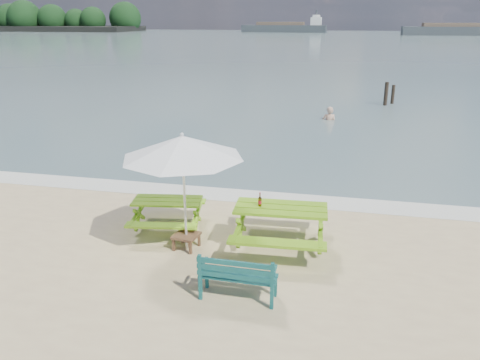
% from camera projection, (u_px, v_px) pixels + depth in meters
% --- Properties ---
extents(sea, '(300.00, 300.00, 0.00)m').
position_uv_depth(sea, '(334.00, 42.00, 86.03)').
color(sea, slate).
rests_on(sea, ground).
extents(foam_strip, '(22.00, 0.90, 0.01)m').
position_uv_depth(foam_strip, '(243.00, 196.00, 11.86)').
color(foam_strip, silver).
rests_on(foam_strip, ground).
extents(island_headland, '(90.00, 22.00, 7.60)m').
position_uv_depth(island_headland, '(8.00, 21.00, 157.90)').
color(island_headland, black).
rests_on(island_headland, ground).
extents(picnic_table_left, '(1.65, 1.79, 0.68)m').
position_uv_depth(picnic_table_left, '(168.00, 215.00, 9.91)').
color(picnic_table_left, '#7BB71B').
rests_on(picnic_table_left, ground).
extents(picnic_table_right, '(1.87, 2.06, 0.85)m').
position_uv_depth(picnic_table_right, '(280.00, 228.00, 9.13)').
color(picnic_table_right, '#6A9E17').
rests_on(picnic_table_right, ground).
extents(park_bench, '(1.25, 0.44, 0.76)m').
position_uv_depth(park_bench, '(238.00, 285.00, 7.50)').
color(park_bench, '#104646').
rests_on(park_bench, ground).
extents(side_table, '(0.53, 0.53, 0.30)m').
position_uv_depth(side_table, '(186.00, 241.00, 9.14)').
color(side_table, brown).
rests_on(side_table, ground).
extents(patio_umbrella, '(2.64, 2.64, 2.27)m').
position_uv_depth(patio_umbrella, '(182.00, 147.00, 8.52)').
color(patio_umbrella, silver).
rests_on(patio_umbrella, ground).
extents(beer_bottle, '(0.07, 0.07, 0.27)m').
position_uv_depth(beer_bottle, '(260.00, 202.00, 9.01)').
color(beer_bottle, brown).
rests_on(beer_bottle, picnic_table_right).
extents(swimmer, '(0.62, 0.41, 1.68)m').
position_uv_depth(swimmer, '(329.00, 125.00, 20.80)').
color(swimmer, tan).
rests_on(swimmer, ground).
extents(mooring_pilings, '(0.58, 0.78, 1.39)m').
position_uv_depth(mooring_pilings, '(389.00, 96.00, 24.14)').
color(mooring_pilings, black).
rests_on(mooring_pilings, ground).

